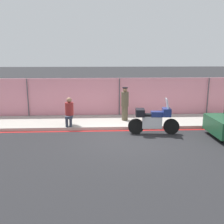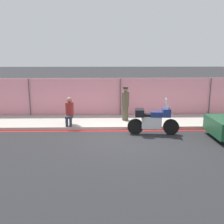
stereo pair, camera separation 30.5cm
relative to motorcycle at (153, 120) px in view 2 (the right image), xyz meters
The scene contains 7 objects.
ground_plane 1.52m from the motorcycle, 149.82° to the right, with size 120.00×120.00×0.00m, color #262628.
sidewalk 2.28m from the motorcycle, 122.85° to the left, with size 35.54×2.42×0.15m.
curb_paint_stripe 1.46m from the motorcycle, 155.17° to the left, with size 35.54×0.18×0.01m.
storefront_fence 3.40m from the motorcycle, 110.78° to the left, with size 33.76×0.17×2.10m.
motorcycle is the anchor object (origin of this frame).
officer_standing 2.15m from the motorcycle, 118.77° to the left, with size 0.36×0.36×1.63m.
person_seated_on_curb 3.80m from the motorcycle, 163.22° to the left, with size 0.38×0.66×1.27m.
Camera 2 is at (-0.77, -9.91, 3.34)m, focal length 42.00 mm.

